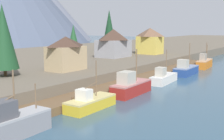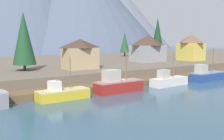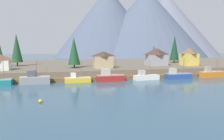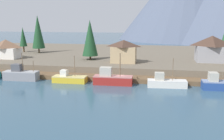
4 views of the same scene
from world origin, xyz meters
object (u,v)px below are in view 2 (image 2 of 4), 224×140
fishing_boat_white (168,81)px  conifer_near_left (158,36)px  house_tan (80,54)px  house_grey (148,48)px  fishing_boat_yellow (62,94)px  house_yellow (191,47)px  fishing_boat_blue (207,75)px  fishing_boat_red (118,84)px  conifer_mid_left (24,38)px  conifer_mid_right (125,42)px

fishing_boat_white → conifer_near_left: conifer_near_left is taller
house_tan → house_grey: size_ratio=0.81×
fishing_boat_yellow → house_yellow: bearing=18.2°
fishing_boat_blue → conifer_near_left: (15.54, 30.76, 8.23)m
house_grey → conifer_near_left: size_ratio=0.66×
fishing_boat_red → fishing_boat_white: size_ratio=1.03×
conifer_mid_left → fishing_boat_red: bearing=-61.3°
fishing_boat_red → fishing_boat_blue: bearing=-2.0°
fishing_boat_yellow → house_yellow: house_yellow is taller
house_grey → conifer_mid_right: bearing=68.8°
fishing_boat_red → fishing_boat_white: bearing=-2.1°
fishing_boat_yellow → conifer_near_left: conifer_near_left is taller
house_tan → conifer_near_left: bearing=24.6°
conifer_near_left → conifer_mid_left: size_ratio=1.14×
fishing_boat_yellow → conifer_mid_right: conifer_mid_right is taller
fishing_boat_red → conifer_mid_right: conifer_mid_right is taller
fishing_boat_blue → conifer_mid_left: (-31.52, 17.22, 7.49)m
house_tan → conifer_mid_right: (30.71, 26.02, 1.64)m
fishing_boat_white → fishing_boat_blue: (10.87, -0.04, 0.14)m
fishing_boat_blue → house_grey: 20.02m
fishing_boat_yellow → conifer_near_left: (47.21, 30.57, 8.45)m
fishing_boat_white → conifer_mid_left: conifer_mid_left is taller
conifer_mid_left → fishing_boat_white: bearing=-39.8°
conifer_near_left → conifer_mid_left: conifer_near_left is taller
fishing_boat_blue → house_tan: size_ratio=1.23×
house_yellow → house_tan: bearing=-176.7°
house_tan → conifer_mid_left: bearing=160.8°
fishing_boat_white → conifer_near_left: bearing=45.2°
house_tan → conifer_mid_right: size_ratio=0.83×
fishing_boat_white → conifer_near_left: size_ratio=0.64×
fishing_boat_yellow → fishing_boat_red: size_ratio=0.90×
fishing_boat_yellow → conifer_mid_right: bearing=43.4°
fishing_boat_yellow → conifer_mid_left: size_ratio=0.67×
house_yellow → house_grey: bearing=164.1°
fishing_boat_yellow → house_tan: 17.56m
house_yellow → fishing_boat_red: bearing=-156.5°
house_yellow → conifer_mid_right: size_ratio=0.88×
fishing_boat_white → house_tan: bearing=123.8°
fishing_boat_blue → house_yellow: bearing=47.0°
fishing_boat_blue → conifer_mid_right: 41.26m
fishing_boat_blue → conifer_near_left: size_ratio=0.66×
fishing_boat_red → fishing_boat_white: fishing_boat_red is taller
fishing_boat_red → fishing_boat_blue: size_ratio=1.00×
house_grey → conifer_mid_left: 32.95m
house_grey → house_yellow: house_yellow is taller
house_tan → fishing_boat_white: bearing=-52.1°
house_tan → conifer_mid_left: 11.00m
house_tan → house_yellow: size_ratio=0.94×
fishing_boat_yellow → house_grey: 38.45m
house_grey → fishing_boat_white: bearing=-122.1°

